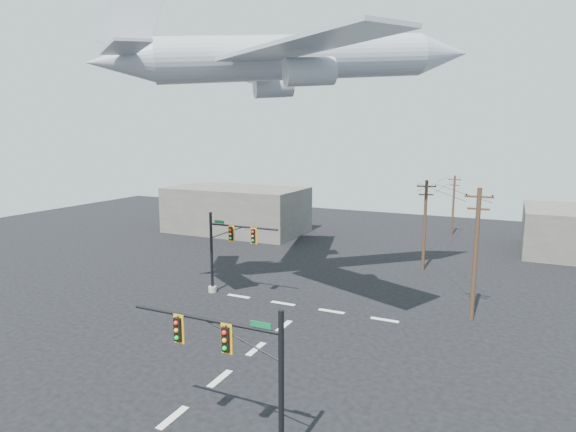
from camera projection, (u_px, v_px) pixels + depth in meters
The scene contains 10 objects.
ground at pixel (220, 379), 25.84m from camera, with size 120.00×120.00×0.00m, color black.
lane_markings at pixel (266, 341), 30.60m from camera, with size 14.00×21.20×0.01m.
signal_mast_near at pixel (245, 376), 18.97m from camera, with size 7.32×0.71×6.48m.
signal_mast_far at pixel (225, 251), 38.96m from camera, with size 6.45×0.74×6.75m.
utility_pole_a at pixel (476, 252), 33.33m from camera, with size 1.88×0.31×9.41m.
utility_pole_b at pixel (425, 224), 45.98m from camera, with size 1.74×0.59×8.75m.
utility_pole_c at pixel (453, 204), 62.52m from camera, with size 1.59×0.43×7.81m.
power_lines at pixel (445, 186), 47.75m from camera, with size 6.98×30.30×0.78m.
airliner at pixel (294, 59), 35.76m from camera, with size 25.59×24.04×7.92m.
building_left at pixel (236, 210), 64.96m from camera, with size 18.00×10.00×6.00m, color #68635B.
Camera 1 is at (13.48, -20.23, 12.90)m, focal length 30.00 mm.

